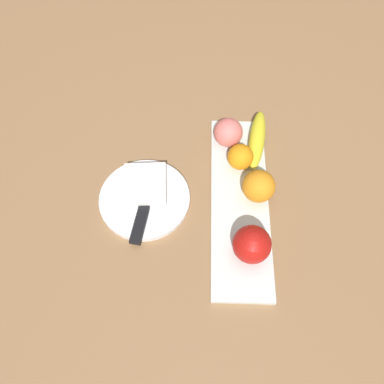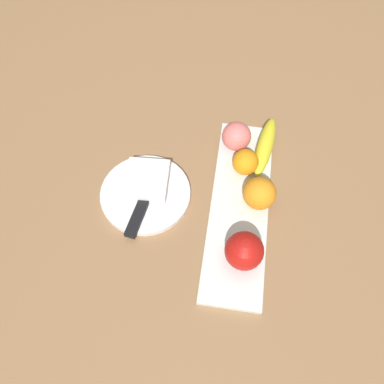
{
  "view_description": "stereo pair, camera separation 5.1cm",
  "coord_description": "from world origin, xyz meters",
  "views": [
    {
      "loc": [
        -0.43,
        0.08,
        0.77
      ],
      "look_at": [
        -0.02,
        0.09,
        0.04
      ],
      "focal_mm": 36.24,
      "sensor_mm": 36.0,
      "label": 1
    },
    {
      "loc": [
        -0.43,
        0.03,
        0.77
      ],
      "look_at": [
        -0.02,
        0.09,
        0.04
      ],
      "focal_mm": 36.24,
      "sensor_mm": 36.0,
      "label": 2
    }
  ],
  "objects": [
    {
      "name": "knife",
      "position": [
        -0.07,
        0.2,
        0.02
      ],
      "size": [
        0.18,
        0.05,
        0.01
      ],
      "rotation": [
        0.0,
        0.0,
        -0.14
      ],
      "color": "silver",
      "rests_on": "dinner_plate"
    },
    {
      "name": "peach",
      "position": [
        0.15,
        0.01,
        0.05
      ],
      "size": [
        0.07,
        0.07,
        0.07
      ],
      "primitive_type": "sphere",
      "color": "#E26F68",
      "rests_on": "fruit_tray"
    },
    {
      "name": "fruit_tray",
      "position": [
        -0.02,
        -0.01,
        0.01
      ],
      "size": [
        0.45,
        0.13,
        0.01
      ],
      "primitive_type": "cube",
      "color": "silver",
      "rests_on": "ground_plane"
    },
    {
      "name": "orange_near_banana",
      "position": [
        -0.0,
        -0.05,
        0.05
      ],
      "size": [
        0.07,
        0.07,
        0.07
      ],
      "primitive_type": "sphere",
      "color": "orange",
      "rests_on": "fruit_tray"
    },
    {
      "name": "apple",
      "position": [
        -0.14,
        -0.03,
        0.05
      ],
      "size": [
        0.08,
        0.08,
        0.08
      ],
      "primitive_type": "sphere",
      "color": "#B31510",
      "rests_on": "fruit_tray"
    },
    {
      "name": "banana",
      "position": [
        0.14,
        -0.06,
        0.03
      ],
      "size": [
        0.18,
        0.06,
        0.04
      ],
      "primitive_type": "ellipsoid",
      "rotation": [
        0.0,
        0.0,
        -0.15
      ],
      "color": "yellow",
      "rests_on": "fruit_tray"
    },
    {
      "name": "orange_near_apple",
      "position": [
        0.08,
        -0.01,
        0.04
      ],
      "size": [
        0.06,
        0.06,
        0.06
      ],
      "primitive_type": "sphere",
      "color": "orange",
      "rests_on": "fruit_tray"
    },
    {
      "name": "ground_plane",
      "position": [
        0.0,
        0.0,
        0.0
      ],
      "size": [
        2.4,
        2.4,
        0.0
      ],
      "primitive_type": "plane",
      "color": "olive"
    },
    {
      "name": "folded_napkin",
      "position": [
        0.01,
        0.2,
        0.02
      ],
      "size": [
        0.11,
        0.1,
        0.02
      ],
      "primitive_type": "cube",
      "rotation": [
        0.0,
        0.0,
        0.07
      ],
      "color": "white",
      "rests_on": "dinner_plate"
    },
    {
      "name": "dinner_plate",
      "position": [
        -0.02,
        0.2,
        0.01
      ],
      "size": [
        0.2,
        0.2,
        0.01
      ],
      "primitive_type": "cylinder",
      "color": "white",
      "rests_on": "ground_plane"
    }
  ]
}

